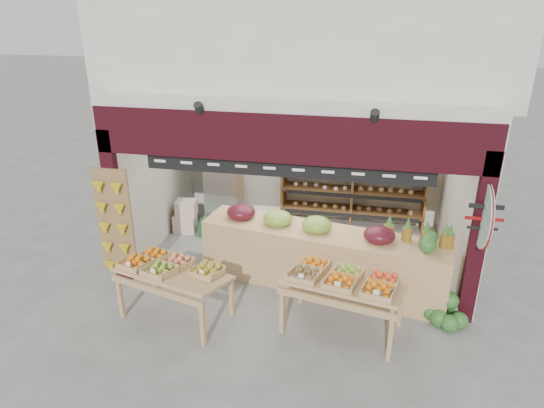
% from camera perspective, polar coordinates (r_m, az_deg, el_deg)
% --- Properties ---
extents(ground, '(60.00, 60.00, 0.00)m').
position_cam_1_polar(ground, '(8.81, 2.54, -7.29)').
color(ground, slate).
rests_on(ground, ground).
extents(shop_structure, '(6.36, 5.12, 5.40)m').
position_cam_1_polar(shop_structure, '(9.21, 4.68, 19.72)').
color(shop_structure, silver).
rests_on(shop_structure, ground).
extents(banana_board, '(0.60, 0.15, 1.80)m').
position_cam_1_polar(banana_board, '(8.14, -18.06, -2.33)').
color(banana_board, olive).
rests_on(banana_board, ground).
extents(gift_sign, '(0.04, 0.93, 0.92)m').
position_cam_1_polar(gift_sign, '(7.11, 23.69, -1.32)').
color(gift_sign, '#B0DECA').
rests_on(gift_sign, ground).
extents(back_shelving, '(2.95, 0.48, 1.83)m').
position_cam_1_polar(back_shelving, '(10.05, 9.57, 3.30)').
color(back_shelving, brown).
rests_on(back_shelving, ground).
extents(refrigerator, '(0.95, 0.95, 1.97)m').
position_cam_1_polar(refrigerator, '(10.18, -5.55, 3.07)').
color(refrigerator, '#ACAFB3').
rests_on(refrigerator, ground).
extents(cardboard_stack, '(1.02, 0.74, 0.69)m').
position_cam_1_polar(cardboard_stack, '(10.05, -8.77, -1.88)').
color(cardboard_stack, silver).
rests_on(cardboard_stack, ground).
extents(mid_counter, '(4.08, 1.46, 1.24)m').
position_cam_1_polar(mid_counter, '(8.03, 5.81, -6.14)').
color(mid_counter, tan).
rests_on(mid_counter, ground).
extents(display_table_left, '(1.76, 1.26, 1.01)m').
position_cam_1_polar(display_table_left, '(7.34, -12.01, -7.47)').
color(display_table_left, tan).
rests_on(display_table_left, ground).
extents(display_table_right, '(1.79, 1.22, 1.04)m').
position_cam_1_polar(display_table_right, '(6.91, 8.45, -8.89)').
color(display_table_right, tan).
rests_on(display_table_right, ground).
extents(watermelon_pile, '(0.64, 0.66, 0.50)m').
position_cam_1_polar(watermelon_pile, '(7.77, 19.67, -11.71)').
color(watermelon_pile, '#1B501A').
rests_on(watermelon_pile, ground).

